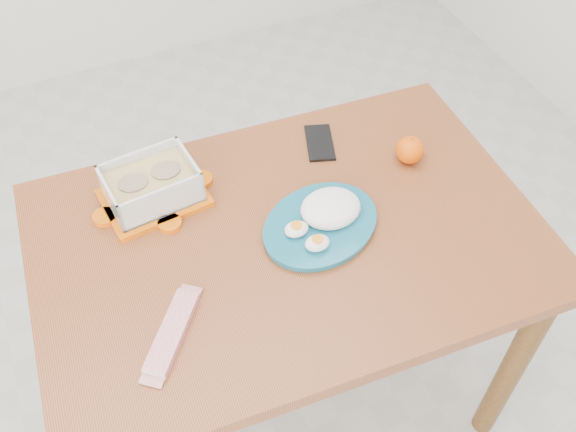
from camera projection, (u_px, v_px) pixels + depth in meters
name	position (u px, v px, depth m)	size (l,w,h in m)	color
ground	(244.00, 360.00, 2.05)	(3.50, 3.50, 0.00)	#B7B7B2
dining_table	(288.00, 263.00, 1.51)	(1.16, 0.80, 0.75)	brown
food_container	(152.00, 186.00, 1.46)	(0.25, 0.20, 0.10)	#E66206
orange_fruit	(410.00, 150.00, 1.56)	(0.07, 0.07, 0.07)	#FA6705
rice_plate	(324.00, 218.00, 1.43)	(0.36, 0.36, 0.08)	#16617C
candy_bar	(172.00, 332.00, 1.25)	(0.19, 0.05, 0.02)	red
smartphone	(320.00, 143.00, 1.62)	(0.07, 0.13, 0.01)	black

